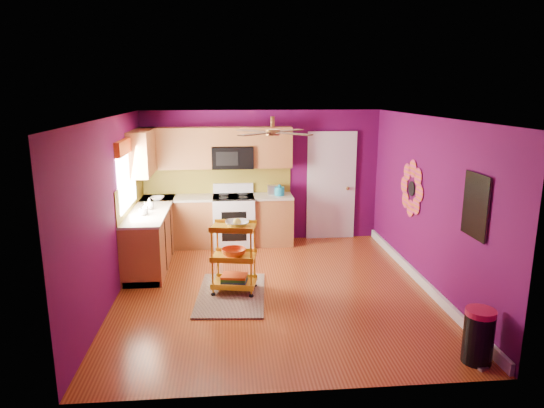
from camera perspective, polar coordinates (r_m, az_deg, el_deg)
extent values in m
plane|color=maroon|center=(7.25, 0.22, -9.98)|extent=(5.00, 5.00, 0.00)
cube|color=#540946|center=(9.29, -1.22, 3.28)|extent=(4.50, 0.04, 2.50)
cube|color=#540946|center=(4.48, 3.25, -7.83)|extent=(4.50, 0.04, 2.50)
cube|color=#540946|center=(7.01, -18.41, -0.70)|extent=(0.04, 5.00, 2.50)
cube|color=#540946|center=(7.40, 17.84, 0.06)|extent=(0.04, 5.00, 2.50)
cube|color=silver|center=(6.67, 0.23, 10.17)|extent=(4.50, 5.00, 0.04)
cube|color=white|center=(7.73, 17.01, -8.49)|extent=(0.05, 4.90, 0.14)
cube|color=brown|center=(8.44, -14.00, -3.74)|extent=(0.60, 2.30, 0.90)
cube|color=brown|center=(9.15, -6.39, -2.09)|extent=(2.80, 0.60, 0.90)
cube|color=beige|center=(8.32, -14.17, -0.64)|extent=(0.63, 2.30, 0.04)
cube|color=beige|center=(9.04, -6.46, 0.79)|extent=(2.80, 0.63, 0.04)
cube|color=black|center=(8.56, -13.85, -6.30)|extent=(0.54, 2.30, 0.10)
cube|color=black|center=(9.27, -6.32, -4.47)|extent=(2.80, 0.54, 0.10)
cube|color=white|center=(9.12, -4.51, -2.04)|extent=(0.76, 0.66, 0.92)
cube|color=black|center=(9.01, -4.56, 0.82)|extent=(0.76, 0.62, 0.03)
cube|color=white|center=(9.26, -4.59, 1.88)|extent=(0.76, 0.06, 0.18)
cube|color=black|center=(8.81, -4.48, -2.65)|extent=(0.45, 0.02, 0.55)
cube|color=brown|center=(9.08, -11.30, 6.46)|extent=(1.32, 0.33, 0.75)
cube|color=brown|center=(9.06, 0.04, 6.70)|extent=(0.72, 0.33, 0.75)
cube|color=brown|center=(9.00, -4.70, 7.93)|extent=(0.76, 0.33, 0.34)
cube|color=brown|center=(8.67, -14.90, 5.96)|extent=(0.33, 1.30, 0.75)
cube|color=black|center=(9.01, -4.65, 5.50)|extent=(0.76, 0.38, 0.40)
cube|color=olive|center=(9.27, -6.47, 2.83)|extent=(2.80, 0.01, 0.51)
cube|color=olive|center=(8.31, -16.26, 1.17)|extent=(0.01, 2.30, 0.51)
cube|color=white|center=(7.95, -16.75, 3.22)|extent=(0.03, 1.20, 1.00)
cube|color=#DB4E13|center=(7.88, -16.76, 6.59)|extent=(0.08, 1.35, 0.22)
cube|color=white|center=(9.50, 6.95, 2.02)|extent=(0.85, 0.04, 2.05)
cube|color=white|center=(9.48, 6.98, 2.00)|extent=(0.95, 0.02, 2.15)
sphere|color=#BF8C3F|center=(9.52, 8.90, 1.83)|extent=(0.07, 0.07, 0.07)
cylinder|color=black|center=(7.92, 16.09, 1.75)|extent=(0.01, 0.24, 0.24)
cube|color=teal|center=(6.10, 22.90, -0.19)|extent=(0.03, 0.52, 0.72)
cube|color=black|center=(6.09, 22.77, -0.20)|extent=(0.01, 0.56, 0.76)
cylinder|color=#BF8C3F|center=(6.87, 0.07, 9.59)|extent=(0.06, 0.06, 0.16)
cylinder|color=#BF8C3F|center=(6.88, 0.07, 8.43)|extent=(0.20, 0.20, 0.08)
cube|color=#4C2D19|center=(7.18, 2.04, 8.62)|extent=(0.47, 0.47, 0.01)
cube|color=#4C2D19|center=(7.13, -2.30, 8.59)|extent=(0.47, 0.47, 0.01)
cube|color=#4C2D19|center=(6.60, -2.06, 8.21)|extent=(0.47, 0.47, 0.01)
cube|color=#4C2D19|center=(6.65, 2.62, 8.25)|extent=(0.47, 0.47, 0.01)
cube|color=black|center=(7.07, -4.82, -10.54)|extent=(1.06, 1.60, 0.02)
cylinder|color=gold|center=(6.86, -7.05, -6.80)|extent=(0.03, 0.03, 0.95)
cylinder|color=gold|center=(6.76, -2.49, -7.00)|extent=(0.03, 0.03, 0.95)
cylinder|color=gold|center=(7.21, -6.40, -5.78)|extent=(0.03, 0.03, 0.95)
cylinder|color=gold|center=(7.12, -2.07, -5.95)|extent=(0.03, 0.03, 0.95)
sphere|color=black|center=(7.04, -6.93, -10.52)|extent=(0.07, 0.07, 0.07)
sphere|color=black|center=(6.95, -2.45, -10.75)|extent=(0.07, 0.07, 0.07)
sphere|color=black|center=(7.38, -6.30, -9.34)|extent=(0.07, 0.07, 0.07)
sphere|color=black|center=(7.29, -2.03, -9.55)|extent=(0.07, 0.07, 0.07)
cube|color=gold|center=(6.84, -4.58, -2.81)|extent=(0.69, 0.55, 0.03)
cube|color=gold|center=(6.98, -4.51, -6.24)|extent=(0.69, 0.55, 0.03)
cube|color=gold|center=(7.12, -4.45, -9.29)|extent=(0.69, 0.55, 0.03)
imported|color=beige|center=(6.82, -4.12, -2.35)|extent=(0.39, 0.39, 0.08)
sphere|color=yellow|center=(6.81, -4.13, -2.14)|extent=(0.11, 0.11, 0.11)
imported|color=#DB4E13|center=(6.95, -4.52, -5.69)|extent=(0.41, 0.41, 0.11)
cube|color=navy|center=(7.10, -4.46, -9.00)|extent=(0.40, 0.33, 0.04)
cube|color=#267233|center=(7.09, -4.46, -8.69)|extent=(0.40, 0.33, 0.04)
cube|color=#DB4E13|center=(7.08, -4.47, -8.41)|extent=(0.40, 0.33, 0.03)
cylinder|color=black|center=(5.80, 23.09, -14.37)|extent=(0.41, 0.41, 0.54)
cylinder|color=#BA1A40|center=(5.67, 23.37, -11.64)|extent=(0.32, 0.32, 0.06)
cube|color=beige|center=(5.80, 23.61, -17.33)|extent=(0.12, 0.09, 0.03)
cylinder|color=teal|center=(9.04, 0.89, 1.52)|extent=(0.18, 0.18, 0.16)
sphere|color=teal|center=(9.02, 0.90, 2.14)|extent=(0.06, 0.06, 0.06)
cube|color=beige|center=(9.13, 0.18, 1.70)|extent=(0.22, 0.15, 0.18)
imported|color=#EA3F72|center=(7.95, -14.71, -0.49)|extent=(0.08, 0.08, 0.18)
imported|color=white|center=(8.23, -14.20, 0.02)|extent=(0.15, 0.15, 0.19)
imported|color=white|center=(8.92, -13.33, 0.67)|extent=(0.24, 0.24, 0.06)
imported|color=white|center=(7.87, -14.89, -0.90)|extent=(0.14, 0.14, 0.11)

